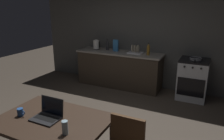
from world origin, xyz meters
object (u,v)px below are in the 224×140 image
object	(u,v)px
dining_table	(53,125)
coffee_mug	(20,112)
electric_kettle	(96,45)
bottle_b	(107,45)
bottle	(148,49)
drinking_glass	(65,128)
cereal_box	(116,46)
stove_oven	(193,79)
frying_pan	(196,59)
dish_rack	(135,51)
laptop	(48,115)

from	to	relation	value
dining_table	coffee_mug	bearing A→B (deg)	-166.59
electric_kettle	bottle_b	world-z (taller)	bottle_b
bottle	drinking_glass	xyz separation A→B (m)	(0.12, -3.24, -0.20)
drinking_glass	electric_kettle	bearing A→B (deg)	114.95
cereal_box	electric_kettle	bearing A→B (deg)	-177.91
stove_oven	frying_pan	xyz separation A→B (m)	(0.01, -0.03, 0.47)
drinking_glass	frying_pan	bearing A→B (deg)	74.38
drinking_glass	stove_oven	bearing A→B (deg)	74.73
coffee_mug	dish_rack	distance (m)	3.23
cereal_box	bottle	bearing A→B (deg)	-4.66
frying_pan	cereal_box	world-z (taller)	cereal_box
coffee_mug	bottle_b	size ratio (longest dim) A/B	0.40
dining_table	electric_kettle	size ratio (longest dim) A/B	4.91
dining_table	bottle_b	xyz separation A→B (m)	(-0.93, 3.20, 0.34)
laptop	coffee_mug	size ratio (longest dim) A/B	2.91
frying_pan	dish_rack	world-z (taller)	dish_rack
frying_pan	cereal_box	xyz separation A→B (m)	(-1.89, 0.05, 0.12)
frying_pan	cereal_box	distance (m)	1.90
stove_oven	frying_pan	distance (m)	0.47
dining_table	coffee_mug	world-z (taller)	coffee_mug
stove_oven	laptop	world-z (taller)	laptop
electric_kettle	dish_rack	xyz separation A→B (m)	(1.08, 0.00, -0.08)
laptop	drinking_glass	distance (m)	0.41
electric_kettle	coffee_mug	world-z (taller)	electric_kettle
drinking_glass	dish_rack	distance (m)	3.32
bottle	coffee_mug	size ratio (longest dim) A/B	2.62
laptop	bottle	bearing A→B (deg)	90.07
frying_pan	coffee_mug	xyz separation A→B (m)	(-1.62, -3.19, -0.11)
frying_pan	bottle_b	world-z (taller)	bottle_b
stove_oven	drinking_glass	distance (m)	3.43
dining_table	drinking_glass	size ratio (longest dim) A/B	8.59
stove_oven	electric_kettle	distance (m)	2.49
bottle	frying_pan	bearing A→B (deg)	1.18
bottle_b	laptop	bearing A→B (deg)	-74.77
dining_table	bottle	world-z (taller)	bottle
bottle_b	dining_table	bearing A→B (deg)	-73.79
frying_pan	coffee_mug	bearing A→B (deg)	-116.90
drinking_glass	laptop	bearing A→B (deg)	155.98
frying_pan	laptop	bearing A→B (deg)	-112.61
frying_pan	stove_oven	bearing A→B (deg)	117.99
coffee_mug	bottle_b	distance (m)	3.35
stove_oven	dish_rack	xyz separation A→B (m)	(-1.35, 0.00, 0.49)
bottle	stove_oven	bearing A→B (deg)	2.67
laptop	bottle_b	xyz separation A→B (m)	(-0.87, 3.20, 0.22)
laptop	bottle_b	world-z (taller)	bottle_b
frying_pan	electric_kettle	bearing A→B (deg)	179.33
bottle	bottle_b	size ratio (longest dim) A/B	1.06
laptop	coffee_mug	bearing A→B (deg)	-158.88
electric_kettle	frying_pan	distance (m)	2.44
bottle	dish_rack	xyz separation A→B (m)	(-0.33, 0.05, -0.09)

